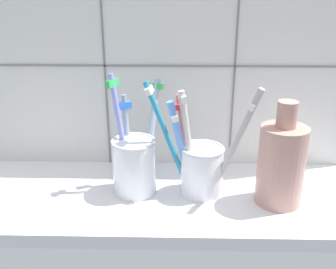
% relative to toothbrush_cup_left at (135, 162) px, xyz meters
% --- Properties ---
extents(counter_slab, '(0.64, 0.22, 0.02)m').
position_rel_toothbrush_cup_left_xyz_m(counter_slab, '(0.05, -0.01, -0.06)').
color(counter_slab, silver).
rests_on(counter_slab, ground).
extents(tile_wall_back, '(0.64, 0.02, 0.45)m').
position_rel_toothbrush_cup_left_xyz_m(tile_wall_back, '(0.05, 0.11, 0.16)').
color(tile_wall_back, silver).
rests_on(tile_wall_back, ground).
extents(toothbrush_cup_left, '(0.08, 0.11, 0.18)m').
position_rel_toothbrush_cup_left_xyz_m(toothbrush_cup_left, '(0.00, 0.00, 0.00)').
color(toothbrush_cup_left, white).
rests_on(toothbrush_cup_left, counter_slab).
extents(toothbrush_cup_right, '(0.17, 0.07, 0.18)m').
position_rel_toothbrush_cup_left_xyz_m(toothbrush_cup_right, '(0.10, -0.00, -0.00)').
color(toothbrush_cup_right, white).
rests_on(toothbrush_cup_right, counter_slab).
extents(ceramic_vase, '(0.07, 0.07, 0.15)m').
position_rel_toothbrush_cup_left_xyz_m(ceramic_vase, '(0.21, -0.03, 0.01)').
color(ceramic_vase, tan).
rests_on(ceramic_vase, counter_slab).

